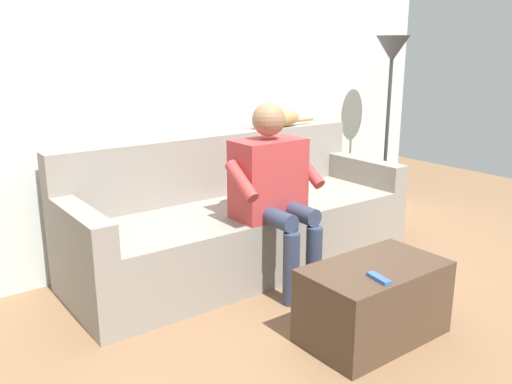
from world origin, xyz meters
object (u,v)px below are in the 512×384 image
(remote_blue, at_px, (379,278))
(person_solo_seated, at_px, (274,184))
(coffee_table, at_px, (373,301))
(cat_on_backrest, at_px, (277,118))
(couch, at_px, (240,224))
(floor_lamp, at_px, (391,68))

(remote_blue, bearing_deg, person_solo_seated, 2.93)
(coffee_table, height_order, cat_on_backrest, cat_on_backrest)
(coffee_table, height_order, remote_blue, remote_blue)
(person_solo_seated, height_order, cat_on_backrest, person_solo_seated)
(remote_blue, bearing_deg, couch, 4.17)
(coffee_table, relative_size, person_solo_seated, 0.65)
(person_solo_seated, relative_size, remote_blue, 8.50)
(remote_blue, xyz_separation_m, floor_lamp, (-1.67, -1.39, 0.91))
(coffee_table, relative_size, floor_lamp, 0.48)
(person_solo_seated, bearing_deg, remote_blue, 83.48)
(floor_lamp, bearing_deg, couch, 1.65)
(couch, distance_m, floor_lamp, 1.86)
(remote_blue, bearing_deg, floor_lamp, -40.83)
(couch, xyz_separation_m, person_solo_seated, (0.02, 0.39, 0.37))
(remote_blue, height_order, floor_lamp, floor_lamp)
(coffee_table, bearing_deg, couch, -90.00)
(couch, height_order, floor_lamp, floor_lamp)
(remote_blue, distance_m, floor_lamp, 2.36)
(couch, distance_m, person_solo_seated, 0.54)
(couch, distance_m, remote_blue, 1.36)
(cat_on_backrest, distance_m, floor_lamp, 1.08)
(coffee_table, relative_size, remote_blue, 5.52)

